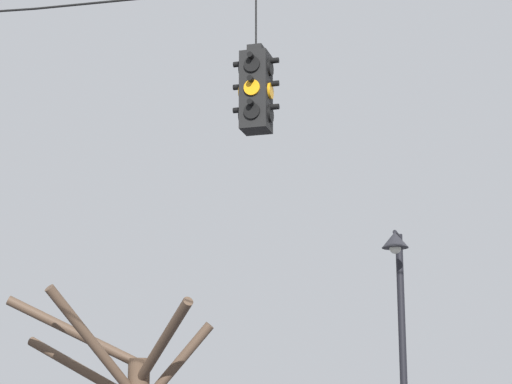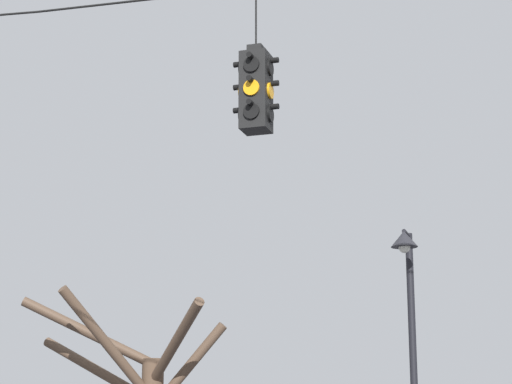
# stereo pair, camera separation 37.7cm
# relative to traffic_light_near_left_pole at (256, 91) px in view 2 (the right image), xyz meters

# --- Properties ---
(traffic_light_near_left_pole) EXTENTS (0.58, 0.58, 1.93)m
(traffic_light_near_left_pole) POSITION_rel_traffic_light_near_left_pole_xyz_m (0.00, 0.00, 0.00)
(traffic_light_near_left_pole) COLOR black
(street_lamp) EXTENTS (0.44, 0.76, 5.16)m
(street_lamp) POSITION_rel_traffic_light_near_left_pole_xyz_m (1.00, 5.00, -2.38)
(street_lamp) COLOR black
(street_lamp) RESTS_ON ground_plane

